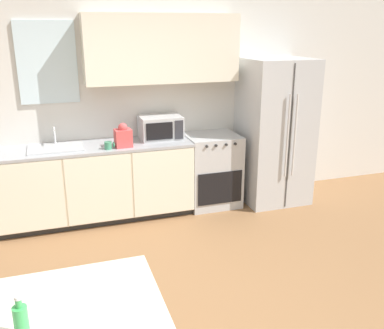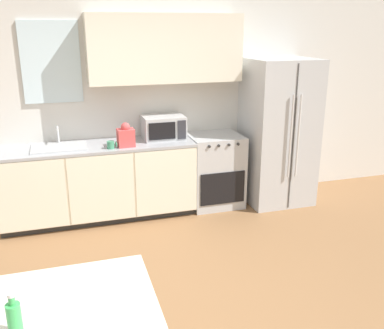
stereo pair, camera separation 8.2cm
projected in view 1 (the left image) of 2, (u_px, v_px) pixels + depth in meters
name	position (u px, v px, depth m)	size (l,w,h in m)	color
ground_plane	(163.00, 320.00, 3.34)	(12.00, 12.00, 0.00)	olive
wall_back	(119.00, 90.00, 5.03)	(12.00, 0.38, 2.70)	silver
kitchen_counter	(97.00, 182.00, 4.97)	(2.22, 0.62, 0.90)	#333333
oven_range	(212.00, 170.00, 5.40)	(0.64, 0.61, 0.91)	#B7BABC
refrigerator	(274.00, 132.00, 5.43)	(0.80, 0.79, 1.82)	silver
kitchen_sink	(56.00, 147.00, 4.71)	(0.59, 0.42, 0.21)	#B7BABC
microwave	(160.00, 127.00, 5.10)	(0.49, 0.38, 0.27)	#B7BABC
coffee_mug	(109.00, 145.00, 4.69)	(0.11, 0.08, 0.08)	#3F8C66
grocery_bag_0	(123.00, 136.00, 4.75)	(0.19, 0.16, 0.27)	#D14C4C
drink_bottle	(21.00, 320.00, 2.08)	(0.07, 0.07, 0.23)	#3FB259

